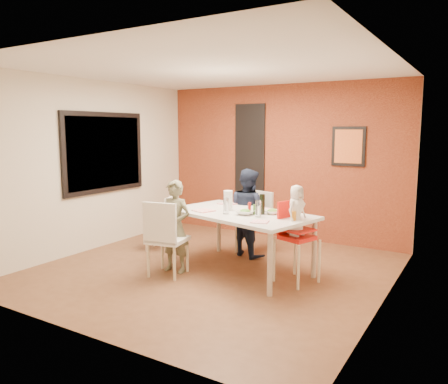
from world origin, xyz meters
The scene contains 35 objects.
ground centered at (0.00, 0.00, 0.00)m, with size 4.50×4.50×0.00m, color brown.
ceiling centered at (0.00, 0.00, 2.70)m, with size 4.50×4.50×0.02m, color silver.
wall_back centered at (0.00, 2.25, 1.35)m, with size 4.50×0.02×2.70m, color beige.
wall_front centered at (0.00, -2.25, 1.35)m, with size 4.50×0.02×2.70m, color beige.
wall_left centered at (-2.25, 0.00, 1.35)m, with size 0.02×4.50×2.70m, color beige.
wall_right centered at (2.25, 0.00, 1.35)m, with size 0.02×4.50×2.70m, color beige.
brick_accent_wall centered at (0.00, 2.23, 1.35)m, with size 4.50×0.02×2.70m, color maroon.
picture_window_frame centered at (-2.22, 0.20, 1.55)m, with size 0.05×1.70×1.30m, color black.
picture_window_pane centered at (-2.21, 0.20, 1.55)m, with size 0.02×1.55×1.15m, color black.
glassblock_strip centered at (-0.60, 2.21, 1.50)m, with size 0.55×0.03×1.70m, color silver.
glassblock_surround centered at (-0.60, 2.21, 1.50)m, with size 0.60×0.03×1.76m, color black.
art_print_frame centered at (1.20, 2.21, 1.65)m, with size 0.54×0.03×0.64m, color black.
art_print_canvas centered at (1.20, 2.19, 1.65)m, with size 0.44×0.01×0.54m, color orange.
dining_table centered at (0.33, 0.19, 0.74)m, with size 2.14×1.51×0.81m.
chair_near centered at (-0.39, -0.55, 0.56)m, with size 0.54×0.54×1.01m.
chair_far centered at (0.10, 1.13, 0.54)m, with size 0.55×0.55×0.96m.
chair_left centered at (-1.21, 0.45, 0.48)m, with size 0.51×0.51×0.86m.
high_chair centered at (1.12, 0.16, 0.62)m, with size 0.54×0.54×1.03m.
child_near centered at (-0.41, -0.31, 0.63)m, with size 0.46×0.30×1.25m, color brown.
child_far centered at (0.08, 0.89, 0.67)m, with size 0.65×0.51×1.34m, color black.
toddler centered at (1.15, 0.15, 0.92)m, with size 0.31×0.20×0.64m, color silver.
plate_near_left centered at (-0.15, 0.01, 0.82)m, with size 0.24×0.24×0.01m, color white.
plate_far_mid centered at (0.50, 0.55, 0.82)m, with size 0.20×0.20×0.01m, color silver.
plate_near_right centered at (0.83, -0.24, 0.82)m, with size 0.20×0.20×0.01m, color white.
plate_far_left centered at (-0.16, 0.68, 0.82)m, with size 0.24×0.24×0.01m, color white.
salad_bowl_a centered at (0.46, 0.08, 0.84)m, with size 0.24×0.24×0.06m, color silver.
salad_bowl_b centered at (0.75, 0.31, 0.83)m, with size 0.20×0.20×0.05m, color white.
wine_bottle centered at (0.64, 0.21, 0.94)m, with size 0.07×0.07×0.27m, color black.
wine_glass_a centered at (0.21, 0.00, 0.92)m, with size 0.07×0.07×0.21m, color silver.
wine_glass_b centered at (0.67, 0.05, 0.92)m, with size 0.07×0.07×0.21m, color white.
paper_towel_roll centered at (0.11, 0.23, 0.95)m, with size 0.12×0.12×0.27m, color silver.
condiment_red centered at (0.47, 0.19, 0.88)m, with size 0.04×0.04×0.15m, color red.
condiment_green centered at (0.55, 0.16, 0.88)m, with size 0.03×0.03×0.13m, color #386E24.
condiment_brown centered at (0.42, 0.25, 0.87)m, with size 0.03×0.03×0.12m, color brown.
sippy_cup centered at (1.14, 0.07, 0.87)m, with size 0.07×0.07×0.11m, color orange.
Camera 1 is at (3.14, -4.89, 1.92)m, focal length 35.00 mm.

